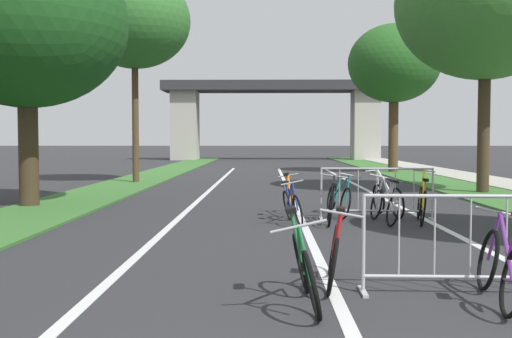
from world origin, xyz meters
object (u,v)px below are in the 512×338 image
tree_right_cypress_far (486,3)px  tree_left_oak_mid (134,21)px  bicycle_blue_0 (292,205)px  bicycle_silver_4 (385,205)px  crowd_barrier_second (377,194)px  bicycle_teal_1 (339,199)px  bicycle_white_8 (388,199)px  crowd_barrier_nearest (470,245)px  bicycle_black_5 (331,205)px  bicycle_green_9 (305,269)px  bicycle_orange_2 (291,199)px  tree_right_pine_far (394,64)px  bicycle_purple_7 (500,266)px  tree_left_maple_mid (26,23)px  bicycle_yellow_6 (422,203)px  bicycle_red_3 (334,253)px

tree_right_cypress_far → tree_left_oak_mid: bearing=159.9°
bicycle_blue_0 → bicycle_silver_4: (1.79, 0.01, 0.01)m
crowd_barrier_second → bicycle_teal_1: (-0.70, 0.55, -0.15)m
crowd_barrier_second → bicycle_white_8: crowd_barrier_second is taller
crowd_barrier_nearest → bicycle_black_5: crowd_barrier_nearest is taller
tree_right_cypress_far → bicycle_white_8: tree_right_cypress_far is taller
bicycle_green_9 → bicycle_orange_2: bearing=-93.7°
crowd_barrier_second → bicycle_silver_4: crowd_barrier_second is taller
tree_right_cypress_far → tree_right_pine_far: 11.38m
tree_left_oak_mid → bicycle_purple_7: tree_left_oak_mid is taller
tree_left_maple_mid → bicycle_black_5: (6.90, -2.70, -4.01)m
tree_left_oak_mid → bicycle_blue_0: 13.06m
bicycle_orange_2 → crowd_barrier_nearest: bearing=-71.0°
bicycle_yellow_6 → bicycle_purple_7: size_ratio=1.01×
bicycle_black_5 → bicycle_purple_7: size_ratio=0.95×
crowd_barrier_nearest → bicycle_blue_0: crowd_barrier_nearest is taller
bicycle_purple_7 → bicycle_green_9: 1.93m
bicycle_black_5 → bicycle_teal_1: bearing=81.1°
bicycle_teal_1 → tree_right_cypress_far: bearing=-141.1°
bicycle_teal_1 → bicycle_black_5: bicycle_teal_1 is taller
crowd_barrier_nearest → bicycle_silver_4: size_ratio=1.41×
tree_left_oak_mid → crowd_barrier_second: size_ratio=3.34×
bicycle_red_3 → bicycle_purple_7: (1.55, -0.75, 0.02)m
bicycle_yellow_6 → crowd_barrier_second: bearing=159.4°
tree_left_oak_mid → bicycle_purple_7: bearing=-66.4°
bicycle_white_8 → bicycle_yellow_6: bearing=-76.1°
tree_left_maple_mid → tree_right_pine_far: (11.84, 15.14, 0.89)m
tree_right_cypress_far → tree_left_maple_mid: bearing=-162.7°
crowd_barrier_nearest → bicycle_red_3: size_ratio=1.43×
bicycle_blue_0 → bicycle_orange_2: 1.07m
bicycle_white_8 → bicycle_teal_1: bearing=166.8°
tree_left_oak_mid → bicycle_white_8: size_ratio=4.64×
crowd_barrier_second → bicycle_yellow_6: crowd_barrier_second is taller
bicycle_purple_7 → bicycle_orange_2: bearing=112.7°
tree_left_oak_mid → bicycle_yellow_6: size_ratio=4.54×
tree_right_cypress_far → bicycle_teal_1: size_ratio=4.57×
tree_left_maple_mid → bicycle_purple_7: bearing=-46.4°
tree_left_maple_mid → bicycle_yellow_6: tree_left_maple_mid is taller
bicycle_black_5 → bicycle_white_8: bicycle_white_8 is taller
tree_right_pine_far → bicycle_black_5: size_ratio=4.50×
bicycle_red_3 → bicycle_green_9: 0.94m
crowd_barrier_nearest → bicycle_yellow_6: (0.88, 5.38, -0.13)m
tree_left_maple_mid → bicycle_purple_7: (7.96, -8.34, -3.99)m
tree_right_cypress_far → bicycle_green_9: tree_right_cypress_far is taller
tree_left_maple_mid → tree_left_oak_mid: size_ratio=0.83×
tree_right_pine_far → bicycle_teal_1: size_ratio=4.16×
bicycle_red_3 → crowd_barrier_second: bearing=-98.3°
bicycle_teal_1 → bicycle_silver_4: size_ratio=1.06×
tree_left_oak_mid → bicycle_red_3: tree_left_oak_mid is taller
tree_left_maple_mid → bicycle_purple_7: 12.20m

